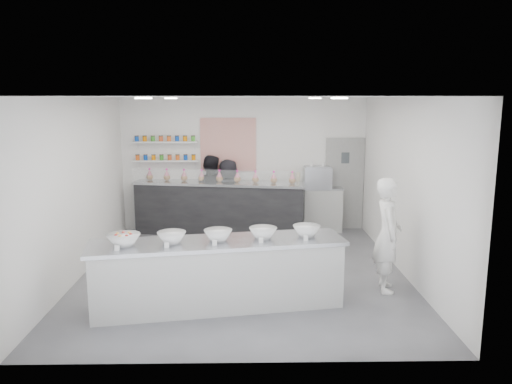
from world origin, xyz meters
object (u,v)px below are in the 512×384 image
at_px(back_bar, 220,208).
at_px(staff_left, 210,193).
at_px(espresso_ledge, 312,209).
at_px(espresso_machine, 317,177).
at_px(staff_right, 228,195).
at_px(woman_prep, 388,235).
at_px(prep_counter, 219,274).

height_order(back_bar, staff_left, staff_left).
relative_size(espresso_ledge, espresso_machine, 2.18).
bearing_deg(staff_left, staff_right, -164.54).
distance_m(staff_left, staff_right, 0.42).
xyz_separation_m(staff_left, staff_right, (0.41, 0.00, -0.05)).
bearing_deg(back_bar, woman_prep, -40.80).
bearing_deg(staff_right, staff_left, -20.61).
xyz_separation_m(espresso_ledge, staff_left, (-2.31, 0.04, 0.37)).
relative_size(prep_counter, back_bar, 0.96).
bearing_deg(staff_left, back_bar, 147.99).
distance_m(prep_counter, woman_prep, 2.69).
height_order(prep_counter, staff_right, staff_right).
distance_m(back_bar, espresso_ledge, 2.10).
distance_m(prep_counter, staff_left, 4.27).
xyz_separation_m(prep_counter, staff_right, (-0.01, 4.23, 0.33)).
relative_size(woman_prep, staff_right, 1.09).
xyz_separation_m(woman_prep, staff_left, (-3.02, 3.63, -0.03)).
bearing_deg(prep_counter, back_bar, 83.38).
distance_m(espresso_ledge, staff_right, 1.93).
bearing_deg(staff_left, prep_counter, 111.19).
height_order(espresso_machine, staff_right, staff_right).
relative_size(espresso_machine, staff_right, 0.37).
distance_m(prep_counter, espresso_machine, 4.70).
bearing_deg(espresso_machine, espresso_ledge, 180.00).
height_order(prep_counter, espresso_machine, espresso_machine).
height_order(woman_prep, staff_left, woman_prep).
xyz_separation_m(espresso_ledge, woman_prep, (0.70, -3.59, 0.40)).
bearing_deg(woman_prep, prep_counter, 109.02).
distance_m(espresso_machine, staff_left, 2.44).
bearing_deg(back_bar, espresso_machine, 15.28).
xyz_separation_m(woman_prep, staff_right, (-2.60, 3.63, -0.08)).
relative_size(prep_counter, espresso_machine, 5.89).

